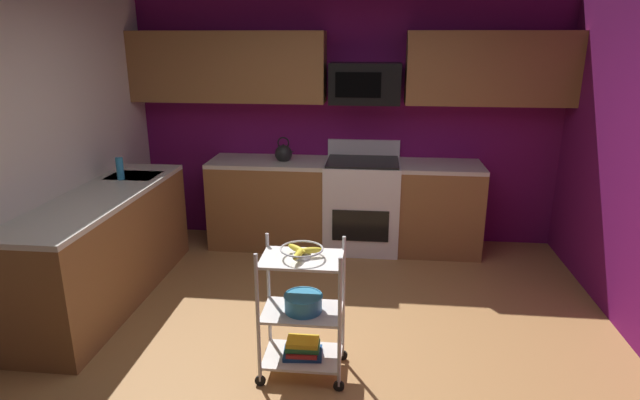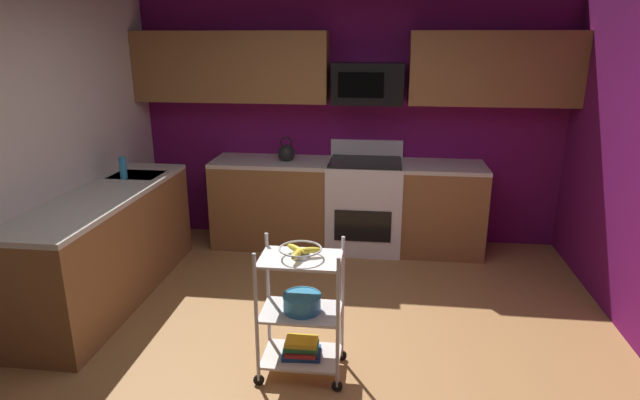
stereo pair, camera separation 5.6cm
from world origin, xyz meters
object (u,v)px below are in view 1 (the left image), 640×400
object	(u,v)px
microwave	(365,83)
fruit_bowl	(302,251)
kettle	(284,153)
rolling_cart	(302,312)
mixing_bowl_large	(303,302)
book_stack	(303,348)
oven_range	(362,204)
dish_soap_bottle	(120,169)

from	to	relation	value
microwave	fruit_bowl	world-z (taller)	microwave
fruit_bowl	kettle	size ratio (longest dim) A/B	1.03
rolling_cart	fruit_bowl	world-z (taller)	rolling_cart
mixing_bowl_large	book_stack	xyz separation A→B (m)	(-0.01, 0.00, -0.34)
oven_range	rolling_cart	world-z (taller)	oven_range
oven_range	kettle	world-z (taller)	kettle
kettle	dish_soap_bottle	xyz separation A→B (m)	(-1.32, -0.90, 0.02)
rolling_cart	kettle	size ratio (longest dim) A/B	3.47
kettle	rolling_cart	bearing A→B (deg)	-77.37
book_stack	kettle	xyz separation A→B (m)	(-0.51, 2.26, 0.81)
book_stack	kettle	distance (m)	2.45
mixing_bowl_large	kettle	world-z (taller)	kettle
oven_range	rolling_cart	xyz separation A→B (m)	(-0.31, -2.26, -0.03)
book_stack	microwave	bearing A→B (deg)	82.61
microwave	book_stack	world-z (taller)	microwave
oven_range	dish_soap_bottle	bearing A→B (deg)	-157.02
oven_range	book_stack	size ratio (longest dim) A/B	4.13
fruit_bowl	book_stack	world-z (taller)	fruit_bowl
oven_range	mixing_bowl_large	size ratio (longest dim) A/B	4.37
rolling_cart	mixing_bowl_large	distance (m)	0.07
oven_range	rolling_cart	distance (m)	2.28
rolling_cart	mixing_bowl_large	size ratio (longest dim) A/B	3.63
book_stack	dish_soap_bottle	size ratio (longest dim) A/B	1.33
rolling_cart	mixing_bowl_large	bearing A→B (deg)	0.00
microwave	dish_soap_bottle	distance (m)	2.46
oven_range	fruit_bowl	world-z (taller)	oven_range
fruit_bowl	book_stack	bearing A→B (deg)	180.00
book_stack	mixing_bowl_large	bearing A→B (deg)	-0.00
oven_range	fruit_bowl	xyz separation A→B (m)	(-0.31, -2.26, 0.40)
rolling_cart	book_stack	world-z (taller)	rolling_cart
rolling_cart	oven_range	bearing A→B (deg)	82.26
oven_range	dish_soap_bottle	world-z (taller)	dish_soap_bottle
book_stack	kettle	world-z (taller)	kettle
oven_range	fruit_bowl	bearing A→B (deg)	-97.74
microwave	mixing_bowl_large	distance (m)	2.66
rolling_cart	dish_soap_bottle	bearing A→B (deg)	143.38
microwave	rolling_cart	xyz separation A→B (m)	(-0.31, -2.37, -1.25)
mixing_bowl_large	dish_soap_bottle	xyz separation A→B (m)	(-1.83, 1.36, 0.50)
microwave	kettle	distance (m)	1.08
book_stack	rolling_cart	bearing A→B (deg)	-116.57
rolling_cart	book_stack	distance (m)	0.27
mixing_bowl_large	oven_range	bearing A→B (deg)	82.43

